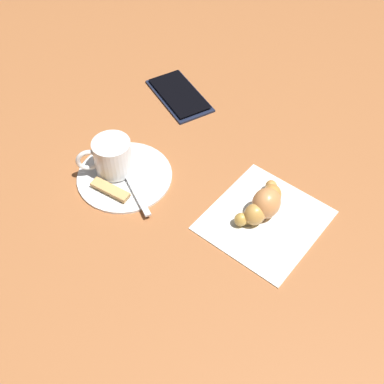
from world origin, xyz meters
TOP-DOWN VIEW (x-y plane):
  - ground_plane at (0.00, 0.00)m, footprint 1.80×1.80m
  - saucer at (-0.11, -0.01)m, footprint 0.15×0.15m
  - espresso_cup at (-0.13, -0.01)m, footprint 0.07×0.07m
  - teaspoon at (-0.10, -0.01)m, footprint 0.12×0.09m
  - sugar_packet at (-0.10, -0.05)m, footprint 0.06×0.02m
  - napkin at (0.12, 0.03)m, footprint 0.17×0.18m
  - croissant at (0.11, 0.03)m, footprint 0.06×0.11m
  - cell_phone at (-0.14, 0.20)m, footprint 0.15×0.13m

SIDE VIEW (x-z plane):
  - ground_plane at x=0.00m, z-range 0.00..0.00m
  - napkin at x=0.12m, z-range 0.00..0.00m
  - saucer at x=-0.11m, z-range 0.00..0.01m
  - cell_phone at x=-0.14m, z-range 0.00..0.01m
  - teaspoon at x=-0.10m, z-range 0.01..0.02m
  - sugar_packet at x=-0.10m, z-range 0.01..0.01m
  - croissant at x=0.11m, z-range 0.00..0.05m
  - espresso_cup at x=-0.13m, z-range 0.01..0.06m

